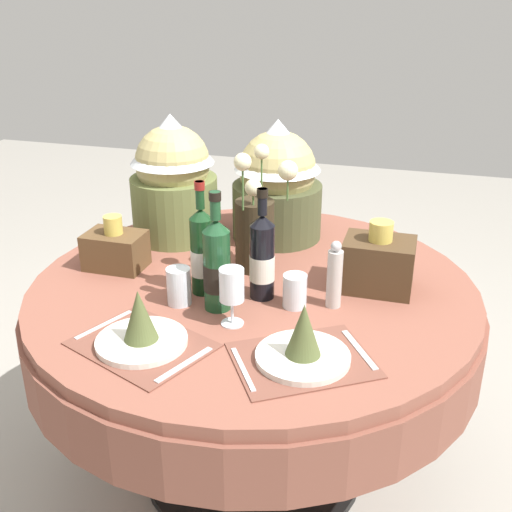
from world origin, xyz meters
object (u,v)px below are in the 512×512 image
object	(u,v)px
wine_bottle_left	(202,251)
wine_bottle_rear	(262,257)
pepper_mill	(334,276)
dining_table	(253,322)
place_setting_right	(303,345)
gift_tub_back_centre	(277,177)
flower_vase	(256,225)
woven_basket_side_right	(378,263)
woven_basket_side_left	(115,249)
wine_bottle_centre	(217,265)
tumbler_near_right	(295,291)
wine_glass_right	(232,286)
gift_tub_back_left	(173,174)
tumbler_near_left	(179,286)
place_setting_left	(141,330)

from	to	relation	value
wine_bottle_left	wine_bottle_rear	xyz separation A→B (m)	(0.18, 0.02, -0.00)
pepper_mill	dining_table	bearing A→B (deg)	164.51
place_setting_right	gift_tub_back_centre	bearing A→B (deg)	108.97
flower_vase	woven_basket_side_right	world-z (taller)	flower_vase
flower_vase	woven_basket_side_left	bearing A→B (deg)	-164.84
wine_bottle_rear	pepper_mill	size ratio (longest dim) A/B	1.66
pepper_mill	woven_basket_side_right	distance (m)	0.19
wine_bottle_rear	wine_bottle_centre	bearing A→B (deg)	-135.42
place_setting_right	tumbler_near_right	bearing A→B (deg)	107.08
tumbler_near_right	gift_tub_back_centre	world-z (taller)	gift_tub_back_centre
wine_bottle_rear	wine_glass_right	bearing A→B (deg)	-100.97
wine_glass_right	gift_tub_back_left	distance (m)	0.70
flower_vase	wine_bottle_centre	xyz separation A→B (m)	(-0.03, -0.29, -0.01)
place_setting_right	gift_tub_back_centre	xyz separation A→B (m)	(-0.27, 0.78, 0.18)
flower_vase	woven_basket_side_right	xyz separation A→B (m)	(0.40, -0.04, -0.07)
pepper_mill	gift_tub_back_centre	size ratio (longest dim) A/B	0.47
wine_bottle_rear	place_setting_right	bearing A→B (deg)	-57.89
woven_basket_side_left	place_setting_right	bearing A→B (deg)	-27.69
gift_tub_back_left	tumbler_near_left	bearing A→B (deg)	-66.19
flower_vase	wine_bottle_centre	distance (m)	0.29
place_setting_left	gift_tub_back_centre	xyz separation A→B (m)	(0.15, 0.83, 0.18)
gift_tub_back_left	place_setting_left	bearing A→B (deg)	-74.03
tumbler_near_right	wine_glass_right	bearing A→B (deg)	-134.08
woven_basket_side_left	wine_bottle_rear	bearing A→B (deg)	-7.41
dining_table	wine_bottle_centre	xyz separation A→B (m)	(-0.05, -0.18, 0.27)
place_setting_left	tumbler_near_right	size ratio (longest dim) A/B	4.14
wine_glass_right	tumbler_near_right	world-z (taller)	wine_glass_right
place_setting_left	woven_basket_side_left	world-z (taller)	woven_basket_side_left
pepper_mill	wine_bottle_rear	bearing A→B (deg)	-179.69
wine_bottle_centre	wine_bottle_rear	distance (m)	0.15
pepper_mill	woven_basket_side_left	bearing A→B (deg)	174.84
dining_table	wine_bottle_rear	xyz separation A→B (m)	(0.05, -0.07, 0.27)
tumbler_near_right	woven_basket_side_right	bearing A→B (deg)	40.31
flower_vase	gift_tub_back_left	distance (m)	0.42
place_setting_left	wine_bottle_centre	bearing A→B (deg)	63.59
wine_bottle_centre	wine_glass_right	world-z (taller)	wine_bottle_centre
tumbler_near_right	woven_basket_side_left	distance (m)	0.63
place_setting_right	wine_bottle_centre	world-z (taller)	wine_bottle_centre
place_setting_left	woven_basket_side_left	size ratio (longest dim) A/B	2.18
gift_tub_back_centre	tumbler_near_left	bearing A→B (deg)	-103.73
woven_basket_side_right	dining_table	bearing A→B (deg)	-168.48
wine_bottle_centre	pepper_mill	size ratio (longest dim) A/B	1.73
flower_vase	gift_tub_back_centre	xyz separation A→B (m)	(-0.01, 0.29, 0.07)
wine_glass_right	woven_basket_side_left	bearing A→B (deg)	152.90
woven_basket_side_right	gift_tub_back_left	bearing A→B (deg)	163.48
wine_bottle_centre	tumbler_near_right	distance (m)	0.24
wine_bottle_left	tumbler_near_right	world-z (taller)	wine_bottle_left
pepper_mill	place_setting_left	bearing A→B (deg)	-141.52
place_setting_right	woven_basket_side_right	size ratio (longest dim) A/B	1.94
wine_bottle_left	woven_basket_side_right	distance (m)	0.54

